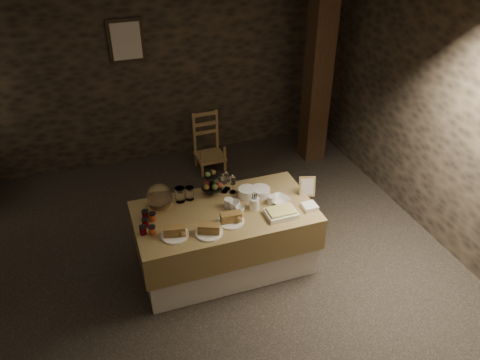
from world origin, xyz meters
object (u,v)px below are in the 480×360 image
object	(u,v)px
chair	(208,145)
fruit_stand	(212,184)
timber_column	(318,72)
buffet_table	(225,234)

from	to	relation	value
chair	fruit_stand	world-z (taller)	fruit_stand
chair	fruit_stand	size ratio (longest dim) A/B	2.09
fruit_stand	timber_column	bearing A→B (deg)	37.71
buffet_table	timber_column	world-z (taller)	timber_column
timber_column	fruit_stand	distance (m)	2.50
timber_column	fruit_stand	world-z (taller)	timber_column
chair	fruit_stand	xyz separation A→B (m)	(-0.42, -1.67, 0.47)
buffet_table	fruit_stand	size ratio (longest dim) A/B	5.83
timber_column	chair	bearing A→B (deg)	173.59
fruit_stand	chair	bearing A→B (deg)	75.89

